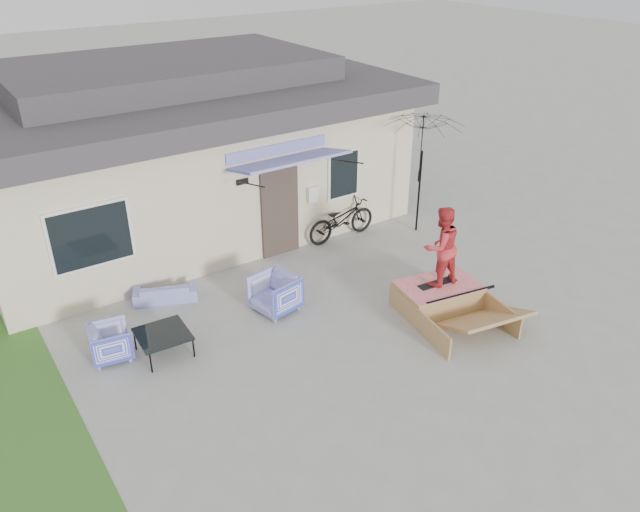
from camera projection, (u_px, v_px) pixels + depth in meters
ground at (363, 365)px, 10.95m from camera, size 90.00×90.00×0.00m
grass_strip at (27, 415)px, 9.82m from camera, size 1.40×8.00×0.01m
house at (174, 143)px, 15.87m from camera, size 10.80×8.49×4.10m
loveseat at (165, 289)px, 12.76m from camera, size 1.34×0.85×0.50m
armchair_left at (110, 340)px, 10.99m from camera, size 0.75×0.79×0.72m
armchair_right at (275, 292)px, 12.34m from camera, size 0.91×0.95×0.84m
coffee_table at (164, 343)px, 11.15m from camera, size 0.93×0.93×0.44m
bicycle at (341, 215)px, 15.14m from camera, size 1.94×0.72×1.23m
patio_umbrella at (421, 165)px, 15.01m from camera, size 2.15×2.03×2.20m
skate_ramp at (438, 296)px, 12.49m from camera, size 1.92×2.35×0.53m
skateboard at (437, 283)px, 12.39m from camera, size 0.87×0.30×0.05m
skater at (441, 245)px, 12.00m from camera, size 0.85×0.68×1.64m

